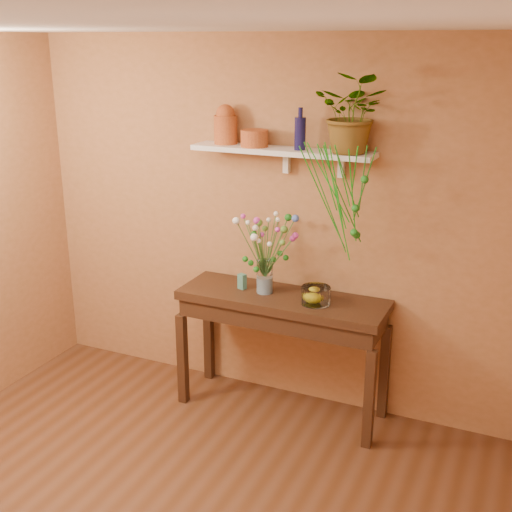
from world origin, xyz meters
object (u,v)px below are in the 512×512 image
object	(u,v)px
blue_bottle	(300,133)
terracotta_jug	(226,125)
glass_vase	(265,279)
bouquet	(268,236)
sideboard	(282,313)
spider_plant	(354,113)
glass_bowl	(316,296)

from	to	relation	value
blue_bottle	terracotta_jug	bearing A→B (deg)	176.47
terracotta_jug	glass_vase	distance (m)	1.13
glass_vase	bouquet	size ratio (longest dim) A/B	0.50
sideboard	terracotta_jug	xyz separation A→B (m)	(-0.51, 0.16, 1.29)
sideboard	spider_plant	distance (m)	1.48
terracotta_jug	blue_bottle	distance (m)	0.58
spider_plant	glass_vase	world-z (taller)	spider_plant
blue_bottle	bouquet	bearing A→B (deg)	-149.69
sideboard	blue_bottle	world-z (taller)	blue_bottle
glass_vase	glass_bowl	size ratio (longest dim) A/B	1.20
blue_bottle	glass_vase	world-z (taller)	blue_bottle
terracotta_jug	bouquet	world-z (taller)	terracotta_jug
sideboard	blue_bottle	bearing A→B (deg)	62.93
blue_bottle	glass_bowl	xyz separation A→B (m)	(0.20, -0.17, -1.08)
terracotta_jug	glass_vase	xyz separation A→B (m)	(0.37, -0.15, -1.06)
sideboard	spider_plant	bearing A→B (deg)	16.22
sideboard	terracotta_jug	distance (m)	1.40
terracotta_jug	spider_plant	xyz separation A→B (m)	(0.94, -0.03, 0.13)
sideboard	terracotta_jug	world-z (taller)	terracotta_jug
sideboard	terracotta_jug	size ratio (longest dim) A/B	5.40
glass_vase	sideboard	bearing A→B (deg)	-3.37
blue_bottle	spider_plant	bearing A→B (deg)	0.11
terracotta_jug	bouquet	size ratio (longest dim) A/B	0.58
sideboard	spider_plant	world-z (taller)	spider_plant
sideboard	blue_bottle	xyz separation A→B (m)	(0.06, 0.12, 1.27)
sideboard	spider_plant	xyz separation A→B (m)	(0.43, 0.12, 1.42)
blue_bottle	glass_vase	distance (m)	1.06
terracotta_jug	glass_bowl	distance (m)	1.36
glass_vase	glass_bowl	distance (m)	0.41
bouquet	glass_bowl	world-z (taller)	bouquet
blue_bottle	spider_plant	xyz separation A→B (m)	(0.36, 0.00, 0.14)
spider_plant	glass_vase	xyz separation A→B (m)	(-0.57, -0.12, -1.18)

